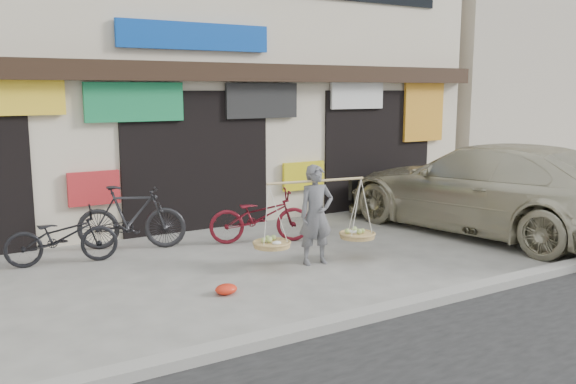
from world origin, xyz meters
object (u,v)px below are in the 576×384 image
suv (487,188)px  street_vendor (316,219)px  bike_0 (62,236)px  bike_1 (131,217)px  bike_2 (260,216)px

suv → street_vendor: bearing=-7.1°
bike_0 → bike_1: size_ratio=0.92×
street_vendor → bike_1: 3.26m
bike_0 → bike_1: bearing=-64.4°
bike_2 → suv: (4.11, -1.54, 0.38)m
street_vendor → bike_0: 4.00m
suv → bike_0: bearing=-23.2°
street_vendor → bike_1: street_vendor is taller
bike_0 → suv: (7.44, -1.93, 0.42)m
bike_0 → bike_2: 3.36m
bike_1 → bike_2: bike_1 is taller
bike_0 → bike_2: size_ratio=0.93×
bike_1 → bike_0: bearing=131.1°
bike_0 → bike_2: bearing=-87.4°
street_vendor → bike_2: 1.67m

